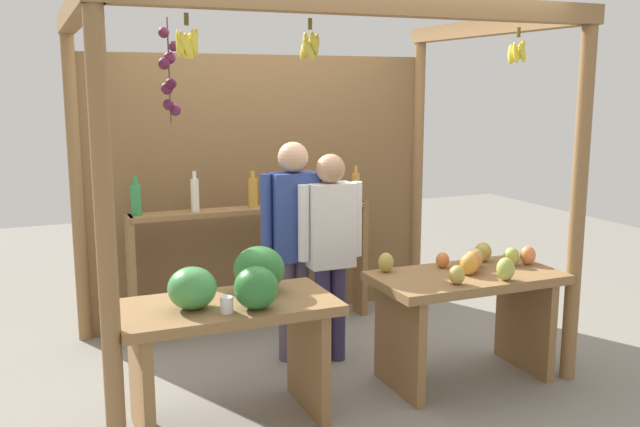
{
  "coord_description": "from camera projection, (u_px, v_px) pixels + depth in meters",
  "views": [
    {
      "loc": [
        -1.81,
        -4.52,
        1.96
      ],
      "look_at": [
        0.0,
        -0.2,
        1.1
      ],
      "focal_mm": 39.42,
      "sensor_mm": 36.0,
      "label": 1
    }
  ],
  "objects": [
    {
      "name": "market_stall",
      "position": [
        285.0,
        156.0,
        5.31
      ],
      "size": [
        3.08,
        2.15,
        2.45
      ],
      "color": "olive",
      "rests_on": "ground"
    },
    {
      "name": "vendor_woman",
      "position": [
        330.0,
        241.0,
        4.91
      ],
      "size": [
        0.48,
        0.2,
        1.5
      ],
      "rotation": [
        0.0,
        0.0,
        -0.13
      ],
      "color": "#392F5A",
      "rests_on": "ground"
    },
    {
      "name": "fruit_counter_left",
      "position": [
        232.0,
        316.0,
        4.03
      ],
      "size": [
        1.24,
        0.67,
        1.01
      ],
      "color": "olive",
      "rests_on": "ground"
    },
    {
      "name": "ground_plane",
      "position": [
        309.0,
        357.0,
        5.14
      ],
      "size": [
        12.0,
        12.0,
        0.0
      ],
      "primitive_type": "plane",
      "color": "gray",
      "rests_on": "ground"
    },
    {
      "name": "bottle_shelf_unit",
      "position": [
        252.0,
        235.0,
        5.62
      ],
      "size": [
        1.97,
        0.22,
        1.35
      ],
      "color": "olive",
      "rests_on": "ground"
    },
    {
      "name": "fruit_counter_right",
      "position": [
        467.0,
        298.0,
        4.66
      ],
      "size": [
        1.24,
        0.64,
        0.89
      ],
      "color": "olive",
      "rests_on": "ground"
    },
    {
      "name": "vendor_man",
      "position": [
        294.0,
        232.0,
        4.94
      ],
      "size": [
        0.48,
        0.21,
        1.58
      ],
      "rotation": [
        0.0,
        0.0,
        -0.06
      ],
      "color": "#564760",
      "rests_on": "ground"
    }
  ]
}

